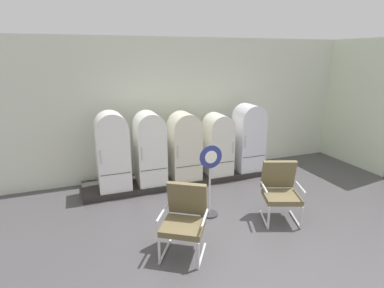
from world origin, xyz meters
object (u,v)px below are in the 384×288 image
object	(u,v)px
refrigerator_0	(112,149)
refrigerator_2	(184,144)
sign_stand	(210,184)
refrigerator_1	(150,146)
refrigerator_3	(218,142)
armchair_right	(280,189)
refrigerator_4	(249,135)
armchair_left	(185,216)

from	to	relation	value
refrigerator_0	refrigerator_2	distance (m)	1.59
sign_stand	refrigerator_2	bearing A→B (deg)	87.32
refrigerator_0	refrigerator_1	xyz separation A→B (m)	(0.80, 0.03, -0.03)
refrigerator_3	armchair_right	world-z (taller)	refrigerator_3
refrigerator_2	refrigerator_3	world-z (taller)	refrigerator_2
refrigerator_3	refrigerator_4	distance (m)	0.82
refrigerator_0	refrigerator_3	distance (m)	2.42
refrigerator_3	sign_stand	xyz separation A→B (m)	(-0.91, -1.61, -0.26)
refrigerator_0	sign_stand	bearing A→B (deg)	-46.59
refrigerator_4	armchair_right	bearing A→B (deg)	-105.32
refrigerator_3	sign_stand	bearing A→B (deg)	-119.48
refrigerator_1	refrigerator_4	xyz separation A→B (m)	(2.44, -0.03, 0.02)
refrigerator_0	armchair_left	size ratio (longest dim) A/B	1.56
refrigerator_2	armchair_right	size ratio (longest dim) A/B	1.45
armchair_left	armchair_right	xyz separation A→B (m)	(1.93, 0.32, 0.00)
refrigerator_0	refrigerator_3	xyz separation A→B (m)	(2.42, 0.01, -0.11)
refrigerator_0	armchair_left	bearing A→B (deg)	-73.41
refrigerator_0	refrigerator_2	world-z (taller)	refrigerator_0
refrigerator_2	armchair_left	size ratio (longest dim) A/B	1.45
armchair_left	sign_stand	xyz separation A→B (m)	(0.78, 0.85, 0.05)
armchair_left	armchair_right	distance (m)	1.95
refrigerator_2	refrigerator_0	bearing A→B (deg)	-179.64
refrigerator_4	sign_stand	distance (m)	2.38
refrigerator_2	armchair_left	distance (m)	2.63
armchair_right	armchair_left	bearing A→B (deg)	-170.45
refrigerator_1	sign_stand	world-z (taller)	refrigerator_1
refrigerator_4	refrigerator_2	bearing A→B (deg)	179.55
refrigerator_3	refrigerator_4	bearing A→B (deg)	-0.91
refrigerator_4	sign_stand	size ratio (longest dim) A/B	1.19
refrigerator_2	armchair_left	xyz separation A→B (m)	(-0.86, -2.46, -0.36)
refrigerator_3	refrigerator_4	size ratio (longest dim) A/B	0.89
armchair_right	refrigerator_1	bearing A→B (deg)	130.89
refrigerator_0	sign_stand	size ratio (longest dim) A/B	1.21
refrigerator_4	armchair_left	bearing A→B (deg)	-135.75
armchair_left	sign_stand	size ratio (longest dim) A/B	0.77
refrigerator_0	refrigerator_4	xyz separation A→B (m)	(3.24, -0.00, -0.02)
refrigerator_1	armchair_right	distance (m)	2.87
refrigerator_3	armchair_left	distance (m)	3.00
refrigerator_1	refrigerator_3	world-z (taller)	refrigerator_1
refrigerator_4	armchair_right	size ratio (longest dim) A/B	1.54
refrigerator_1	armchair_right	size ratio (longest dim) A/B	1.51
refrigerator_3	armchair_left	size ratio (longest dim) A/B	1.37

